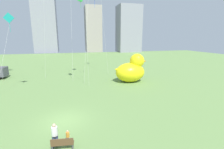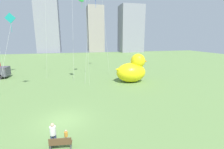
% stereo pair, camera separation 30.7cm
% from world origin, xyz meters
% --- Properties ---
extents(ground_plane, '(140.00, 140.00, 0.00)m').
position_xyz_m(ground_plane, '(0.00, 0.00, 0.00)').
color(ground_plane, '#688C4B').
extents(park_bench, '(1.54, 0.63, 0.90)m').
position_xyz_m(park_bench, '(0.03, -4.07, 0.47)').
color(park_bench, brown).
rests_on(park_bench, ground).
extents(person_adult, '(0.43, 0.43, 1.74)m').
position_xyz_m(person_adult, '(-0.47, -3.55, 0.96)').
color(person_adult, '#38476B').
rests_on(person_adult, ground).
extents(person_child, '(0.25, 0.25, 1.03)m').
position_xyz_m(person_child, '(0.38, -3.44, 0.57)').
color(person_child, silver).
rests_on(person_child, ground).
extents(giant_inflatable_duck, '(5.85, 3.76, 4.85)m').
position_xyz_m(giant_inflatable_duck, '(11.01, 11.27, 2.06)').
color(giant_inflatable_duck, yellow).
rests_on(giant_inflatable_duck, ground).
extents(city_skyline, '(53.41, 19.25, 40.55)m').
position_xyz_m(city_skyline, '(5.76, 75.03, 16.43)').
color(city_skyline, gray).
rests_on(city_skyline, ground).
extents(kite_blue, '(2.25, 2.94, 14.43)m').
position_xyz_m(kite_blue, '(5.00, 12.75, 13.06)').
color(kite_blue, silver).
rests_on(kite_blue, ground).
extents(kite_teal, '(3.20, 3.15, 10.50)m').
position_xyz_m(kite_teal, '(-6.21, 9.20, 9.44)').
color(kite_teal, silver).
rests_on(kite_teal, ground).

